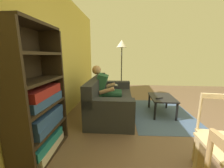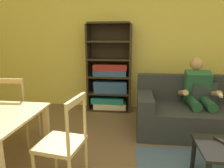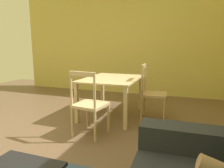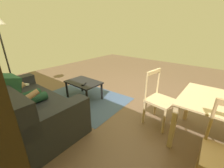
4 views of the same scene
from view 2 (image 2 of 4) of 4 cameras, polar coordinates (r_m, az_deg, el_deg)
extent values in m
cube|color=#DBC660|center=(4.26, 5.44, 11.45)|extent=(7.07, 0.12, 2.76)
cube|color=#282B30|center=(3.53, 23.97, -9.38)|extent=(2.03, 0.99, 0.42)
cube|color=#282B30|center=(3.75, 22.89, -0.99)|extent=(2.02, 0.23, 0.45)
cube|color=#282B30|center=(3.26, 9.41, -4.36)|extent=(0.26, 0.96, 0.20)
cube|color=#2B333C|center=(3.64, 24.70, -2.32)|extent=(0.42, 0.20, 0.36)
cube|color=#23563D|center=(3.63, 23.04, -0.82)|extent=(0.41, 0.36, 0.58)
sphere|color=tan|center=(3.66, 23.13, 5.33)|extent=(0.21, 0.21, 0.21)
cylinder|color=#1C4530|center=(3.38, 22.32, -5.12)|extent=(0.16, 0.44, 0.15)
cylinder|color=tan|center=(3.28, 22.93, -10.99)|extent=(0.11, 0.11, 0.42)
cube|color=black|center=(3.28, 23.06, -14.31)|extent=(0.10, 0.24, 0.08)
cylinder|color=#1C4530|center=(3.45, 25.85, -5.11)|extent=(0.16, 0.44, 0.15)
cylinder|color=tan|center=(3.35, 26.61, -10.86)|extent=(0.11, 0.11, 0.42)
cube|color=black|center=(3.35, 26.78, -14.10)|extent=(0.10, 0.24, 0.08)
cylinder|color=tan|center=(3.42, 19.72, -2.43)|extent=(0.10, 0.35, 0.19)
cylinder|color=tan|center=(3.57, 27.55, -2.53)|extent=(0.10, 0.35, 0.19)
cube|color=white|center=(3.42, 28.56, -2.58)|extent=(0.04, 0.15, 0.08)
cylinder|color=black|center=(2.59, 22.40, -17.87)|extent=(0.05, 0.05, 0.40)
cube|color=black|center=(2.44, 28.96, -14.11)|extent=(0.12, 0.17, 0.02)
cube|color=#2D2319|center=(4.17, -6.68, 4.49)|extent=(0.04, 0.36, 1.76)
cube|color=#2D2319|center=(4.04, 5.29, 4.28)|extent=(0.04, 0.36, 1.76)
cube|color=#2D2319|center=(4.25, -0.46, 4.75)|extent=(0.90, 0.02, 1.76)
cube|color=#2D2319|center=(4.29, -0.75, -7.07)|extent=(0.83, 0.36, 0.04)
cube|color=#2D2319|center=(4.19, -0.76, -2.53)|extent=(0.83, 0.36, 0.04)
cube|color=#2D2319|center=(4.11, -0.78, 2.22)|extent=(0.83, 0.36, 0.04)
cube|color=#2D2319|center=(4.06, -0.79, 7.13)|extent=(0.83, 0.36, 0.04)
cube|color=#2D2319|center=(4.04, -0.81, 12.12)|extent=(0.83, 0.36, 0.04)
cube|color=#2D2319|center=(4.05, -0.82, 17.12)|extent=(0.83, 0.36, 0.04)
cube|color=beige|center=(4.25, -0.61, -6.18)|extent=(0.69, 0.32, 0.12)
cube|color=teal|center=(4.22, -1.25, -4.61)|extent=(0.68, 0.30, 0.12)
cube|color=#2D5193|center=(4.14, -0.38, -1.57)|extent=(0.68, 0.31, 0.12)
cube|color=#2D5193|center=(4.12, -0.42, 0.05)|extent=(0.68, 0.29, 0.12)
cube|color=#2D5193|center=(4.07, -0.51, 3.24)|extent=(0.68, 0.30, 0.12)
cube|color=maroon|center=(4.05, -0.48, 4.92)|extent=(0.69, 0.32, 0.12)
cube|color=#D1B27F|center=(2.67, -18.15, -13.01)|extent=(0.06, 0.06, 0.69)
cube|color=tan|center=(3.18, -25.11, -7.06)|extent=(0.44, 0.44, 0.04)
cylinder|color=tan|center=(3.34, -20.25, -9.98)|extent=(0.04, 0.04, 0.46)
cylinder|color=tan|center=(3.51, -26.00, -9.39)|extent=(0.04, 0.04, 0.46)
cylinder|color=tan|center=(3.03, -23.22, -12.65)|extent=(0.04, 0.04, 0.46)
cylinder|color=tan|center=(3.21, -29.39, -11.79)|extent=(0.04, 0.04, 0.46)
cylinder|color=tan|center=(2.86, -24.08, -3.71)|extent=(0.03, 0.03, 0.52)
cube|color=tan|center=(2.90, -27.81, 0.79)|extent=(0.38, 0.06, 0.06)
cube|color=#D1B27F|center=(2.15, -14.61, -16.32)|extent=(0.47, 0.47, 0.04)
cylinder|color=#D1B27F|center=(2.48, -16.06, -18.07)|extent=(0.04, 0.04, 0.45)
cylinder|color=#D1B27F|center=(2.33, -7.51, -19.88)|extent=(0.04, 0.04, 0.45)
cylinder|color=#D1B27F|center=(2.11, -7.89, -8.95)|extent=(0.03, 0.03, 0.50)
cylinder|color=#D1B27F|center=(1.80, -12.70, -13.17)|extent=(0.03, 0.03, 0.50)
cube|color=#D1B27F|center=(1.88, -10.35, -4.71)|extent=(0.09, 0.38, 0.06)
camera|label=1|loc=(3.64, -31.51, 9.76)|focal=22.19mm
camera|label=3|loc=(3.49, 39.27, 6.41)|focal=32.71mm
camera|label=4|loc=(4.17, -13.39, 14.29)|focal=22.76mm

